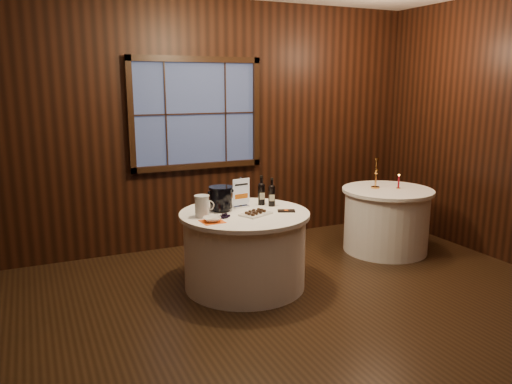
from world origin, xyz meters
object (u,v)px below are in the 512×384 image
port_bottle_right (272,194)px  glass_pitcher (202,206)px  side_table (386,220)px  brass_candlestick (376,177)px  main_table (245,249)px  red_candle (399,183)px  sign_stand (241,197)px  chocolate_plate (256,213)px  port_bottle_left (261,192)px  ice_bucket (221,198)px  chocolate_box (286,211)px  cracker_bowl (212,219)px  grape_bunch (226,216)px

port_bottle_right → glass_pitcher: port_bottle_right is taller
side_table → brass_candlestick: size_ratio=2.93×
main_table → red_candle: size_ratio=7.26×
main_table → red_candle: 2.19m
sign_stand → chocolate_plate: 0.35m
port_bottle_left → ice_bucket: bearing=-160.9°
ice_bucket → red_candle: 2.32m
glass_pitcher → brass_candlestick: 2.36m
main_table → chocolate_plate: (0.06, -0.14, 0.40)m
chocolate_box → cracker_bowl: size_ratio=1.05×
main_table → grape_bunch: 0.49m
chocolate_box → glass_pitcher: glass_pitcher is taller
port_bottle_right → red_candle: 1.78m
port_bottle_left → glass_pitcher: 0.74m
ice_bucket → port_bottle_right: bearing=-4.1°
chocolate_box → red_candle: 1.79m
red_candle → glass_pitcher: bearing=-174.3°
grape_bunch → red_candle: red_candle is taller
chocolate_plate → chocolate_box: (0.33, -0.01, -0.01)m
red_candle → side_table: bearing=164.4°
port_bottle_left → glass_pitcher: size_ratio=1.50×
side_table → brass_candlestick: brass_candlestick is taller
grape_bunch → chocolate_box: bearing=-1.4°
main_table → grape_bunch: grape_bunch is taller
chocolate_box → brass_candlestick: brass_candlestick is taller
main_table → brass_candlestick: size_ratio=3.47×
grape_bunch → main_table: bearing=28.2°
side_table → port_bottle_left: bearing=-177.1°
grape_bunch → red_candle: (2.38, 0.40, 0.05)m
main_table → chocolate_plate: size_ratio=3.68×
side_table → glass_pitcher: size_ratio=5.25×
cracker_bowl → chocolate_box: bearing=3.3°
main_table → sign_stand: 0.53m
side_table → chocolate_box: bearing=-164.5°
main_table → red_candle: (2.13, 0.26, 0.45)m
port_bottle_left → brass_candlestick: size_ratio=0.84×
cracker_bowl → grape_bunch: bearing=21.4°
ice_bucket → chocolate_box: 0.66m
glass_pitcher → red_candle: size_ratio=1.17×
ice_bucket → chocolate_plate: (0.24, -0.29, -0.11)m
glass_pitcher → brass_candlestick: bearing=24.9°
chocolate_box → grape_bunch: 0.63m
sign_stand → glass_pitcher: 0.51m
cracker_bowl → chocolate_plate: bearing=6.9°
glass_pitcher → port_bottle_left: bearing=31.1°
sign_stand → port_bottle_right: 0.32m
main_table → glass_pitcher: bearing=178.5°
grape_bunch → brass_candlestick: brass_candlestick is taller
brass_candlestick → red_candle: size_ratio=2.09×
red_candle → chocolate_box: bearing=-166.6°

